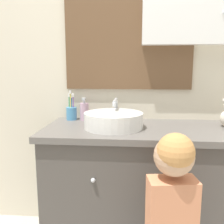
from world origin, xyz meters
name	(u,v)px	position (x,y,z in m)	size (l,w,h in m)	color
wall_back	(146,45)	(0.02, 0.62, 1.29)	(3.20, 0.18, 2.50)	beige
vanity_counter	(142,189)	(0.00, 0.34, 0.40)	(1.18, 0.53, 0.79)	#4C4742
sink_basin	(114,120)	(-0.18, 0.32, 0.84)	(0.35, 0.40, 0.16)	white
toothbrush_holder	(72,112)	(-0.48, 0.53, 0.84)	(0.07, 0.07, 0.20)	#4C93C6
soap_dispenser	(84,111)	(-0.39, 0.52, 0.85)	(0.06, 0.06, 0.15)	#CCA3BC
child_figure	(172,211)	(0.11, -0.12, 0.53)	(0.22, 0.44, 0.88)	slate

